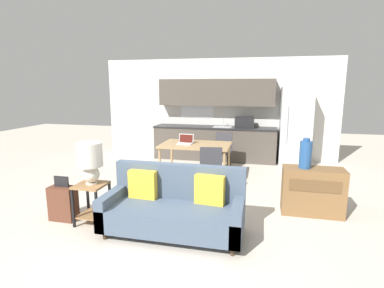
{
  "coord_description": "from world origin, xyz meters",
  "views": [
    {
      "loc": [
        1.25,
        -3.59,
        1.96
      ],
      "look_at": [
        0.04,
        1.5,
        0.95
      ],
      "focal_mm": 28.0,
      "sensor_mm": 36.0,
      "label": 1
    }
  ],
  "objects_px": {
    "refrigerator": "(295,127)",
    "side_table": "(92,197)",
    "vase": "(306,154)",
    "dining_chair_far_right": "(223,149)",
    "dining_table": "(196,147)",
    "laptop": "(185,141)",
    "dining_chair_near_right": "(211,167)",
    "credenza": "(312,191)",
    "couch": "(175,208)",
    "suitcase": "(63,203)",
    "table_lamp": "(90,160)"
  },
  "relations": [
    {
      "from": "couch",
      "to": "table_lamp",
      "type": "relative_size",
      "value": 3.11
    },
    {
      "from": "refrigerator",
      "to": "suitcase",
      "type": "bearing_deg",
      "value": -130.99
    },
    {
      "from": "dining_table",
      "to": "side_table",
      "type": "height_order",
      "value": "dining_table"
    },
    {
      "from": "table_lamp",
      "to": "vase",
      "type": "bearing_deg",
      "value": 19.36
    },
    {
      "from": "dining_chair_near_right",
      "to": "laptop",
      "type": "distance_m",
      "value": 1.11
    },
    {
      "from": "dining_chair_near_right",
      "to": "side_table",
      "type": "bearing_deg",
      "value": 40.32
    },
    {
      "from": "dining_table",
      "to": "dining_chair_far_right",
      "type": "distance_m",
      "value": 0.95
    },
    {
      "from": "vase",
      "to": "dining_chair_far_right",
      "type": "height_order",
      "value": "vase"
    },
    {
      "from": "side_table",
      "to": "suitcase",
      "type": "xyz_separation_m",
      "value": [
        -0.48,
        0.0,
        -0.13
      ]
    },
    {
      "from": "suitcase",
      "to": "refrigerator",
      "type": "bearing_deg",
      "value": 49.01
    },
    {
      "from": "dining_chair_far_right",
      "to": "suitcase",
      "type": "distance_m",
      "value": 3.78
    },
    {
      "from": "table_lamp",
      "to": "suitcase",
      "type": "bearing_deg",
      "value": -178.27
    },
    {
      "from": "dining_chair_far_right",
      "to": "laptop",
      "type": "relative_size",
      "value": 2.71
    },
    {
      "from": "couch",
      "to": "side_table",
      "type": "height_order",
      "value": "couch"
    },
    {
      "from": "couch",
      "to": "dining_chair_near_right",
      "type": "distance_m",
      "value": 1.62
    },
    {
      "from": "vase",
      "to": "suitcase",
      "type": "height_order",
      "value": "vase"
    },
    {
      "from": "laptop",
      "to": "suitcase",
      "type": "height_order",
      "value": "laptop"
    },
    {
      "from": "side_table",
      "to": "credenza",
      "type": "height_order",
      "value": "credenza"
    },
    {
      "from": "couch",
      "to": "table_lamp",
      "type": "bearing_deg",
      "value": -179.68
    },
    {
      "from": "side_table",
      "to": "dining_chair_near_right",
      "type": "distance_m",
      "value": 2.18
    },
    {
      "from": "table_lamp",
      "to": "suitcase",
      "type": "relative_size",
      "value": 0.89
    },
    {
      "from": "table_lamp",
      "to": "credenza",
      "type": "xyz_separation_m",
      "value": [
        3.14,
        1.06,
        -0.58
      ]
    },
    {
      "from": "vase",
      "to": "table_lamp",
      "type": "bearing_deg",
      "value": -160.64
    },
    {
      "from": "refrigerator",
      "to": "suitcase",
      "type": "distance_m",
      "value": 5.58
    },
    {
      "from": "dining_table",
      "to": "suitcase",
      "type": "height_order",
      "value": "dining_table"
    },
    {
      "from": "refrigerator",
      "to": "credenza",
      "type": "distance_m",
      "value": 3.16
    },
    {
      "from": "couch",
      "to": "dining_chair_near_right",
      "type": "relative_size",
      "value": 2.07
    },
    {
      "from": "credenza",
      "to": "dining_chair_far_right",
      "type": "distance_m",
      "value": 2.74
    },
    {
      "from": "dining_table",
      "to": "laptop",
      "type": "distance_m",
      "value": 0.25
    },
    {
      "from": "credenza",
      "to": "vase",
      "type": "distance_m",
      "value": 0.6
    },
    {
      "from": "dining_table",
      "to": "dining_chair_near_right",
      "type": "relative_size",
      "value": 1.62
    },
    {
      "from": "dining_chair_near_right",
      "to": "credenza",
      "type": "bearing_deg",
      "value": 154.84
    },
    {
      "from": "refrigerator",
      "to": "side_table",
      "type": "xyz_separation_m",
      "value": [
        -3.15,
        -4.18,
        -0.58
      ]
    },
    {
      "from": "dining_table",
      "to": "couch",
      "type": "relative_size",
      "value": 0.78
    },
    {
      "from": "credenza",
      "to": "side_table",
      "type": "bearing_deg",
      "value": -161.03
    },
    {
      "from": "dining_chair_near_right",
      "to": "vase",
      "type": "bearing_deg",
      "value": 153.02
    },
    {
      "from": "laptop",
      "to": "refrigerator",
      "type": "bearing_deg",
      "value": 39.06
    },
    {
      "from": "credenza",
      "to": "dining_chair_far_right",
      "type": "height_order",
      "value": "dining_chair_far_right"
    },
    {
      "from": "dining_chair_near_right",
      "to": "suitcase",
      "type": "xyz_separation_m",
      "value": [
        -1.94,
        -1.61,
        -0.24
      ]
    },
    {
      "from": "credenza",
      "to": "dining_table",
      "type": "bearing_deg",
      "value": 147.78
    },
    {
      "from": "suitcase",
      "to": "table_lamp",
      "type": "bearing_deg",
      "value": 1.73
    },
    {
      "from": "vase",
      "to": "dining_chair_far_right",
      "type": "bearing_deg",
      "value": 125.43
    },
    {
      "from": "couch",
      "to": "side_table",
      "type": "distance_m",
      "value": 1.24
    },
    {
      "from": "laptop",
      "to": "dining_table",
      "type": "bearing_deg",
      "value": 7.43
    },
    {
      "from": "refrigerator",
      "to": "couch",
      "type": "relative_size",
      "value": 1.05
    },
    {
      "from": "laptop",
      "to": "suitcase",
      "type": "relative_size",
      "value": 0.49
    },
    {
      "from": "side_table",
      "to": "refrigerator",
      "type": "bearing_deg",
      "value": 53.02
    },
    {
      "from": "table_lamp",
      "to": "credenza",
      "type": "distance_m",
      "value": 3.37
    },
    {
      "from": "refrigerator",
      "to": "dining_table",
      "type": "relative_size",
      "value": 1.34
    },
    {
      "from": "dining_table",
      "to": "vase",
      "type": "relative_size",
      "value": 3.14
    }
  ]
}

